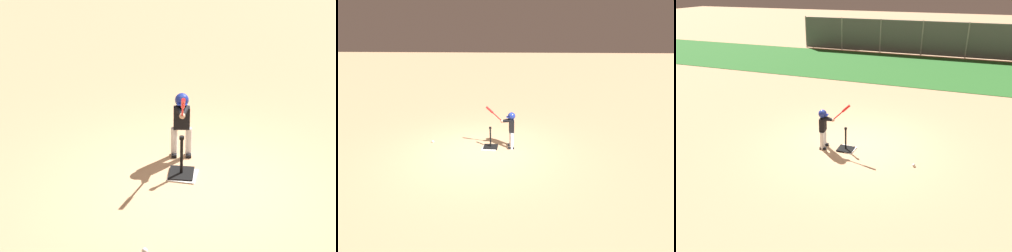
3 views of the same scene
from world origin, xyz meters
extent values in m
plane|color=tan|center=(0.00, 0.00, 0.00)|extent=(90.00, 90.00, 0.00)
cube|color=white|center=(-0.19, -0.28, 0.01)|extent=(0.48, 0.48, 0.02)
cube|color=black|center=(-0.22, -0.30, 0.02)|extent=(0.43, 0.39, 0.04)
cylinder|color=black|center=(-0.22, -0.30, 0.33)|extent=(0.05, 0.05, 0.59)
cylinder|color=black|center=(-0.22, -0.30, 0.65)|extent=(0.08, 0.08, 0.05)
cylinder|color=silver|center=(-0.88, -0.25, 0.26)|extent=(0.12, 0.12, 0.51)
cube|color=black|center=(-0.86, -0.24, 0.03)|extent=(0.19, 0.11, 0.06)
cylinder|color=silver|center=(-0.85, -0.49, 0.26)|extent=(0.12, 0.12, 0.51)
cube|color=black|center=(-0.83, -0.49, 0.03)|extent=(0.19, 0.11, 0.06)
cube|color=black|center=(-0.86, -0.37, 0.70)|extent=(0.18, 0.28, 0.38)
sphere|color=tan|center=(-0.86, -0.37, 1.01)|extent=(0.20, 0.20, 0.20)
sphere|color=navy|center=(-0.86, -0.37, 1.02)|extent=(0.23, 0.23, 0.23)
cube|color=navy|center=(-0.77, -0.36, 0.99)|extent=(0.14, 0.18, 0.01)
cylinder|color=black|center=(-0.73, -0.31, 0.88)|extent=(0.32, 0.13, 0.11)
cylinder|color=black|center=(-0.72, -0.39, 0.88)|extent=(0.31, 0.20, 0.11)
sphere|color=tan|center=(-0.58, -0.33, 0.86)|extent=(0.10, 0.10, 0.10)
cylinder|color=red|center=(-0.36, -0.31, 1.08)|extent=(0.47, 0.09, 0.46)
cylinder|color=red|center=(-0.22, -0.29, 1.22)|extent=(0.24, 0.09, 0.23)
cylinder|color=black|center=(-0.60, -0.34, 0.85)|extent=(0.05, 0.05, 0.04)
sphere|color=white|center=(1.70, -0.57, 0.04)|extent=(0.07, 0.07, 0.07)
camera|label=1|loc=(6.18, 0.27, 3.80)|focal=50.00mm
camera|label=2|loc=(-1.18, 7.14, 3.34)|focal=28.00mm
camera|label=3|loc=(2.47, -7.92, 4.30)|focal=35.00mm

